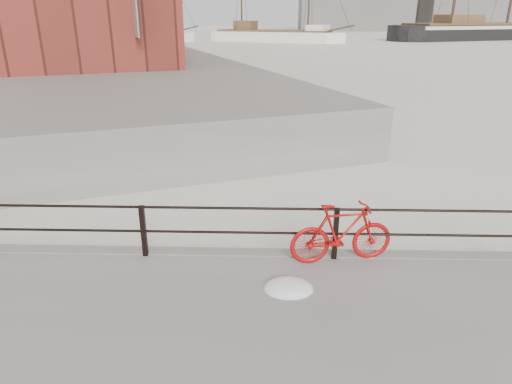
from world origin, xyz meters
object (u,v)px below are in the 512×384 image
(barque_black, at_px, (504,39))
(schooner_mid, at_px, (274,42))
(workboat_far, at_px, (90,55))
(bicycle, at_px, (342,233))
(schooner_left, at_px, (137,42))

(barque_black, bearing_deg, schooner_mid, 172.20)
(barque_black, relative_size, workboat_far, 4.87)
(bicycle, relative_size, barque_black, 0.03)
(bicycle, distance_m, barque_black, 99.84)
(bicycle, height_order, barque_black, barque_black)
(schooner_mid, height_order, workboat_far, schooner_mid)
(barque_black, xyz_separation_m, schooner_left, (-70.14, -11.64, 0.00))
(schooner_mid, height_order, schooner_left, schooner_mid)
(barque_black, bearing_deg, bicycle, -137.68)
(barque_black, distance_m, schooner_left, 71.10)
(schooner_mid, bearing_deg, schooner_left, -156.47)
(schooner_mid, xyz_separation_m, schooner_left, (-24.49, -0.97, 0.00))
(workboat_far, bearing_deg, schooner_mid, 29.86)
(bicycle, bearing_deg, schooner_left, 97.15)
(schooner_left, bearing_deg, bicycle, -80.32)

